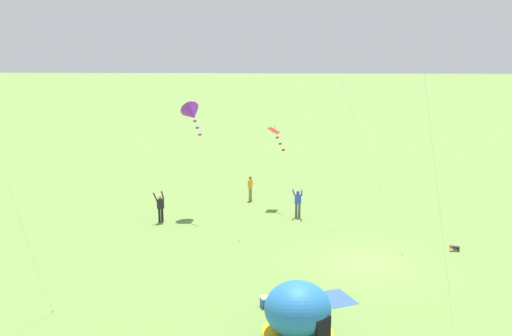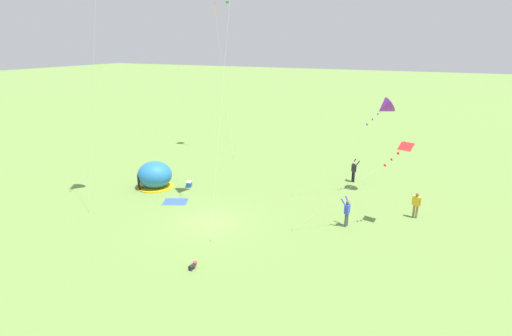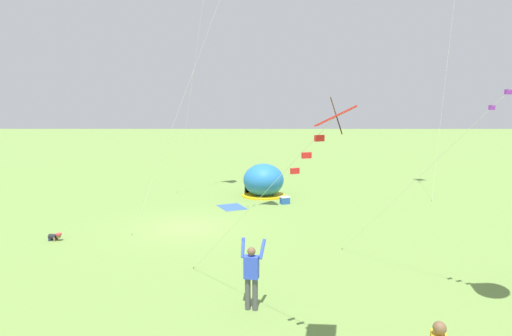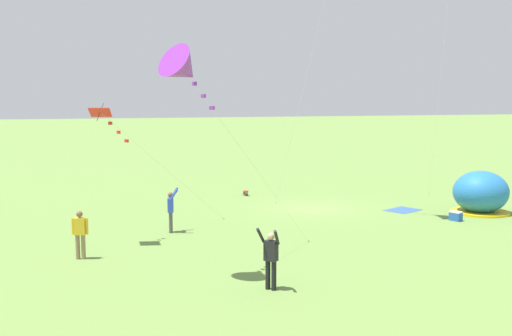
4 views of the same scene
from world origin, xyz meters
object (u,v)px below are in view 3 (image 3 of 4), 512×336
object	(u,v)px
cooler_box	(285,200)
toddler_crawling	(55,236)
kite_red	(325,130)
popup_tent	(263,181)
person_arms_raised	(251,274)

from	to	relation	value
cooler_box	toddler_crawling	bearing A→B (deg)	-54.81
kite_red	toddler_crawling	bearing A→B (deg)	-131.54
popup_tent	person_arms_raised	xyz separation A→B (m)	(15.34, -0.54, 0.00)
popup_tent	kite_red	size ratio (longest dim) A/B	0.45
cooler_box	toddler_crawling	world-z (taller)	cooler_box
popup_tent	kite_red	bearing A→B (deg)	2.78
person_arms_raised	kite_red	bearing A→B (deg)	28.13
toddler_crawling	kite_red	distance (m)	13.73
kite_red	person_arms_raised	bearing A→B (deg)	-151.87
toddler_crawling	kite_red	xyz separation A→B (m)	(8.56, 9.66, 4.69)
popup_tent	kite_red	world-z (taller)	kite_red
cooler_box	person_arms_raised	xyz separation A→B (m)	(12.98, -1.77, 0.78)
popup_tent	toddler_crawling	size ratio (longest dim) A/B	5.09
cooler_box	person_arms_raised	size ratio (longest dim) A/B	0.33
popup_tent	cooler_box	distance (m)	2.77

